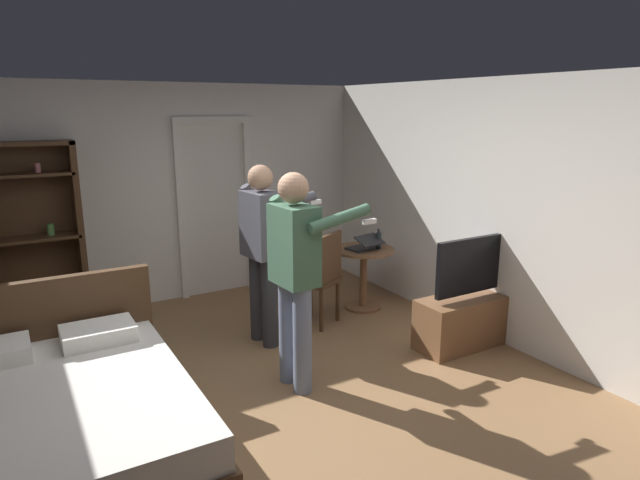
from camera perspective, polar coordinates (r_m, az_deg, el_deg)
name	(u,v)px	position (r m, az deg, el deg)	size (l,w,h in m)	color
ground_plane	(273,409)	(4.33, -4.98, -17.29)	(6.25, 6.25, 0.00)	olive
wall_back	(161,195)	(6.53, -16.31, 4.58)	(5.15, 0.12, 2.51)	silver
wall_right	(514,215)	(5.38, 19.64, 2.48)	(0.12, 5.92, 2.51)	silver
doorway_frame	(215,194)	(6.64, -10.99, 4.73)	(0.93, 0.08, 2.13)	white
bed	(60,427)	(3.91, -25.57, -17.24)	(1.56, 1.94, 1.02)	#4C331E
bookshelf	(32,230)	(6.17, -27.93, 0.90)	(0.92, 0.32, 1.91)	#4C331E
tv_flatscreen	(470,314)	(5.45, 15.43, -7.47)	(1.10, 0.40, 1.06)	brown
side_table	(363,268)	(6.14, 4.58, -2.93)	(0.68, 0.68, 0.70)	brown
laptop	(364,245)	(6.02, 4.69, -0.53)	(0.38, 0.38, 0.17)	black
bottle_on_table	(378,240)	(6.07, 6.15, -0.03)	(0.06, 0.06, 0.22)	#1F2A2F
wooden_chair	(322,275)	(5.64, 0.20, -3.67)	(0.57, 0.57, 0.99)	#4C331E
person_blue_shirt	(296,267)	(4.26, -2.56, -2.83)	(0.76, 0.55, 1.76)	slate
person_striped_shirt	(263,243)	(5.12, -6.01, -0.30)	(0.68, 0.57, 1.73)	#333338
suitcase_dark	(100,330)	(5.64, -22.09, -8.70)	(0.60, 0.35, 0.35)	#1E2D38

